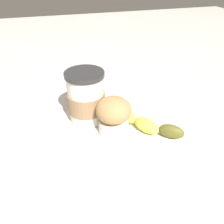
{
  "coord_description": "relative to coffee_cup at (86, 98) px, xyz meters",
  "views": [
    {
      "loc": [
        -0.13,
        -0.42,
        0.35
      ],
      "look_at": [
        0.0,
        0.0,
        0.05
      ],
      "focal_mm": 35.0,
      "sensor_mm": 36.0,
      "label": 1
    }
  ],
  "objects": [
    {
      "name": "banana",
      "position": [
        0.13,
        -0.09,
        -0.05
      ],
      "size": [
        0.12,
        0.15,
        0.04
      ],
      "color": "#D6CC4C",
      "rests_on": "paper_napkin"
    },
    {
      "name": "wooden_stirrer",
      "position": [
        0.06,
        0.1,
        -0.07
      ],
      "size": [
        0.09,
        0.07,
        0.0
      ],
      "primitive_type": "cube",
      "rotation": [
        0.0,
        0.0,
        2.47
      ],
      "color": "tan",
      "rests_on": "ground_plane"
    },
    {
      "name": "coffee_cup",
      "position": [
        0.0,
        0.0,
        0.0
      ],
      "size": [
        0.1,
        0.1,
        0.14
      ],
      "color": "silver",
      "rests_on": "paper_napkin"
    },
    {
      "name": "muffin",
      "position": [
        0.05,
        -0.07,
        -0.01
      ],
      "size": [
        0.08,
        0.08,
        0.09
      ],
      "color": "white",
      "rests_on": "paper_napkin"
    },
    {
      "name": "ground_plane",
      "position": [
        0.05,
        -0.06,
        -0.07
      ],
      "size": [
        3.0,
        3.0,
        0.0
      ],
      "primitive_type": "plane",
      "color": "beige"
    },
    {
      "name": "paper_napkin",
      "position": [
        0.05,
        -0.06,
        -0.07
      ],
      "size": [
        0.3,
        0.3,
        0.0
      ],
      "primitive_type": "cube",
      "rotation": [
        0.0,
        0.0,
        0.2
      ],
      "color": "white",
      "rests_on": "ground_plane"
    }
  ]
}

